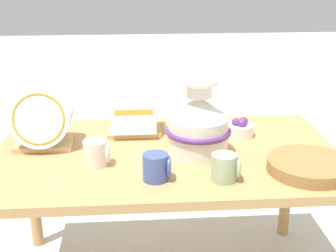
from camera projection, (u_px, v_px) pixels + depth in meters
display_table at (168, 167)px, 1.90m from camera, size 1.38×0.82×0.65m
ceramic_vase at (198, 123)px, 1.82m from camera, size 0.26×0.26×0.31m
dish_rack_round_plates at (42, 123)px, 1.89m from camera, size 0.24×0.20×0.26m
dish_rack_square_plates at (134, 116)px, 2.05m from camera, size 0.23×0.19×0.21m
wicker_charger_stack at (309, 166)px, 1.70m from camera, size 0.31×0.31×0.04m
mug_sage_glaze at (225, 167)px, 1.63m from camera, size 0.10×0.09×0.10m
mug_cream_glaze at (97, 153)px, 1.75m from camera, size 0.10×0.09×0.10m
mug_cobalt_glaze at (157, 167)px, 1.63m from camera, size 0.10×0.09×0.10m
fruit_bowl at (240, 129)px, 2.03m from camera, size 0.12×0.12×0.08m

